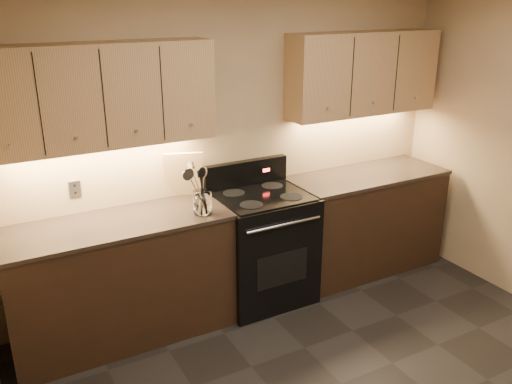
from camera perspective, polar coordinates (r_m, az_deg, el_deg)
wall_back at (r=4.47m, az=-2.27°, el=5.24°), size 4.00×0.04×2.60m
counter_left at (r=4.17m, az=-14.01°, el=-8.95°), size 1.62×0.62×0.93m
counter_right at (r=5.13m, az=11.29°, el=-3.01°), size 1.46×0.62×0.93m
stove at (r=4.53m, az=0.60°, el=-5.64°), size 0.76×0.68×1.14m
upper_cab_left at (r=3.86m, az=-16.29°, el=9.68°), size 1.60×0.30×0.70m
upper_cab_right at (r=4.89m, az=11.23°, el=12.15°), size 1.44×0.30×0.70m
outlet_plate at (r=4.13m, az=-18.53°, el=0.30°), size 0.08×0.01×0.12m
utensil_crock at (r=3.98m, az=-5.64°, el=-1.16°), size 0.16×0.16×0.17m
cutting_board at (r=4.29m, az=-7.64°, el=1.86°), size 0.32×0.21×0.38m
wooden_spoon at (r=3.93m, az=-5.98°, el=0.14°), size 0.11×0.07×0.34m
black_spoon at (r=3.96m, az=-5.83°, el=0.48°), size 0.08×0.14×0.36m
black_turner at (r=3.93m, az=-5.38°, el=0.22°), size 0.14×0.11×0.35m
steel_spatula at (r=3.96m, az=-5.39°, el=0.78°), size 0.20×0.15×0.40m
steel_skimmer at (r=3.94m, az=-5.30°, el=0.50°), size 0.25×0.13×0.38m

